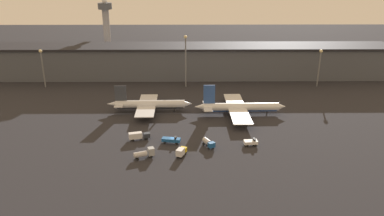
% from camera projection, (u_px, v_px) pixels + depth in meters
% --- Properties ---
extents(ground, '(600.00, 600.00, 0.00)m').
position_uv_depth(ground, '(174.00, 142.00, 139.20)').
color(ground, '#26262B').
extents(terminal_building, '(246.31, 23.51, 18.61)m').
position_uv_depth(terminal_building, '(179.00, 61.00, 218.81)').
color(terminal_building, '#4C515B').
rests_on(terminal_building, ground).
extents(airplane_0, '(38.20, 29.28, 12.19)m').
position_uv_depth(airplane_0, '(149.00, 105.00, 167.45)').
color(airplane_0, silver).
rests_on(airplane_0, ground).
extents(airplane_1, '(40.63, 37.42, 13.56)m').
position_uv_depth(airplane_1, '(239.00, 107.00, 164.33)').
color(airplane_1, white).
rests_on(airplane_1, ground).
extents(service_vehicle_0, '(7.30, 4.45, 3.42)m').
position_uv_depth(service_vehicle_0, '(145.00, 153.00, 127.05)').
color(service_vehicle_0, '#9EA3A8').
rests_on(service_vehicle_0, ground).
extents(service_vehicle_1, '(4.66, 6.14, 2.64)m').
position_uv_depth(service_vehicle_1, '(208.00, 143.00, 135.11)').
color(service_vehicle_1, '#195199').
rests_on(service_vehicle_1, ground).
extents(service_vehicle_2, '(8.15, 3.96, 3.01)m').
position_uv_depth(service_vehicle_2, '(139.00, 136.00, 140.43)').
color(service_vehicle_2, '#282D38').
rests_on(service_vehicle_2, ground).
extents(service_vehicle_3, '(5.18, 3.08, 2.73)m').
position_uv_depth(service_vehicle_3, '(251.00, 142.00, 136.15)').
color(service_vehicle_3, white).
rests_on(service_vehicle_3, ground).
extents(service_vehicle_4, '(7.13, 3.49, 2.71)m').
position_uv_depth(service_vehicle_4, '(171.00, 140.00, 138.03)').
color(service_vehicle_4, '#195199').
rests_on(service_vehicle_4, ground).
extents(service_vehicle_5, '(3.95, 5.45, 3.00)m').
position_uv_depth(service_vehicle_5, '(181.00, 152.00, 128.37)').
color(service_vehicle_5, gold).
rests_on(service_vehicle_5, ground).
extents(lamp_post_0, '(1.80, 1.80, 20.63)m').
position_uv_depth(lamp_post_0, '(42.00, 63.00, 198.00)').
color(lamp_post_0, slate).
rests_on(lamp_post_0, ground).
extents(lamp_post_1, '(1.80, 1.80, 27.89)m').
position_uv_depth(lamp_post_1, '(186.00, 55.00, 197.25)').
color(lamp_post_1, slate).
rests_on(lamp_post_1, ground).
extents(lamp_post_2, '(1.80, 1.80, 20.25)m').
position_uv_depth(lamp_post_2, '(320.00, 62.00, 199.38)').
color(lamp_post_2, slate).
rests_on(lamp_post_2, ground).
extents(control_tower, '(9.00, 9.00, 41.86)m').
position_uv_depth(control_tower, '(106.00, 26.00, 248.12)').
color(control_tower, '#99999E').
rests_on(control_tower, ground).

